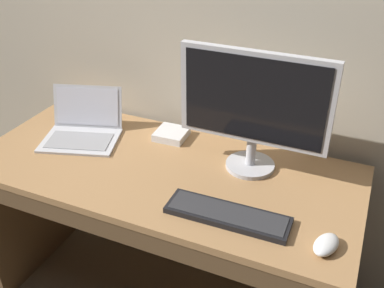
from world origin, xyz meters
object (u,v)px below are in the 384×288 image
(laptop_silver, at_px, (83,129))
(external_drive_box, at_px, (172,134))
(computer_mouse, at_px, (326,245))
(wired_keyboard, at_px, (228,215))
(external_monitor, at_px, (254,106))

(laptop_silver, xyz_separation_m, external_drive_box, (0.37, 0.15, -0.02))
(laptop_silver, xyz_separation_m, computer_mouse, (1.12, -0.29, -0.02))
(wired_keyboard, bearing_deg, external_monitor, 94.14)
(wired_keyboard, height_order, computer_mouse, computer_mouse)
(external_monitor, xyz_separation_m, computer_mouse, (0.36, -0.34, -0.26))
(external_monitor, relative_size, external_drive_box, 4.24)
(wired_keyboard, bearing_deg, external_drive_box, 134.82)
(external_monitor, height_order, computer_mouse, external_monitor)
(laptop_silver, height_order, external_monitor, external_monitor)
(laptop_silver, height_order, computer_mouse, laptop_silver)
(external_drive_box, bearing_deg, laptop_silver, -157.54)
(computer_mouse, height_order, external_drive_box, computer_mouse)
(laptop_silver, xyz_separation_m, wired_keyboard, (0.79, -0.27, -0.03))
(external_monitor, relative_size, wired_keyboard, 1.34)
(external_drive_box, bearing_deg, wired_keyboard, -45.18)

